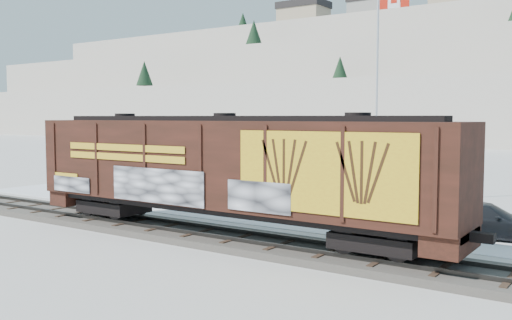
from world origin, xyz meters
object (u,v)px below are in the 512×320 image
Objects in this scene: hopper_railcar at (225,167)px; car_dark at (485,220)px; car_white at (251,193)px; flagpole at (378,123)px; car_silver at (189,189)px.

car_dark is (8.48, 6.75, -2.28)m from hopper_railcar.
car_dark is at bearing -85.49° from car_white.
flagpole reaches higher than car_white.
hopper_railcar is 9.40m from car_white.
car_dark is (7.66, -6.94, -3.92)m from flagpole.
flagpole is 2.50× the size of car_dark.
car_white is at bearing 76.40° from car_dark.
car_white is (4.12, 0.55, 0.03)m from car_silver.
hopper_railcar is 11.08m from car_dark.
car_silver is (-9.30, -6.22, -3.94)m from flagpole.
flagpole reaches higher than hopper_railcar.
hopper_railcar reaches higher than car_silver.
hopper_railcar is at bearing 120.57° from car_dark.
flagpole is at bearing 86.54° from hopper_railcar.
flagpole is 8.62m from car_white.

